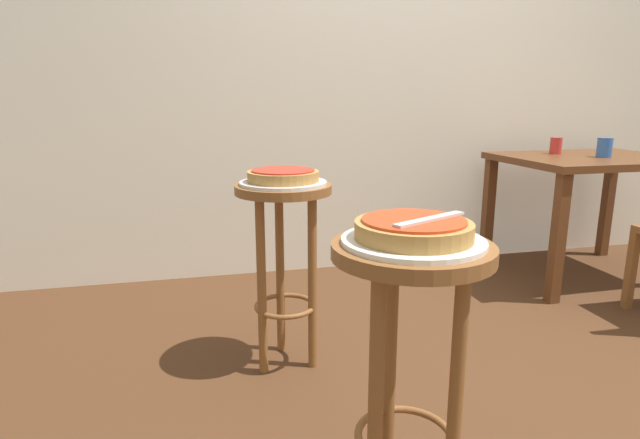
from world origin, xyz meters
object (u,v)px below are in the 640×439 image
at_px(stool_foreground, 409,326).
at_px(serving_plate_middle, 283,183).
at_px(pizza_middle, 283,176).
at_px(dining_table, 591,174).
at_px(pizza_foreground, 414,229).
at_px(cup_near_edge, 604,147).
at_px(stool_middle, 284,235).
at_px(pizza_server_knife, 430,219).
at_px(cup_far_edge, 556,146).
at_px(serving_plate_foreground, 413,241).

bearing_deg(stool_foreground, serving_plate_middle, 99.30).
distance_m(pizza_middle, dining_table, 2.09).
distance_m(serving_plate_middle, pizza_middle, 0.03).
relative_size(pizza_foreground, cup_near_edge, 2.38).
distance_m(serving_plate_middle, dining_table, 2.09).
xyz_separation_m(stool_middle, pizza_middle, (-0.00, 0.00, 0.24)).
bearing_deg(stool_foreground, pizza_middle, 99.30).
bearing_deg(cup_near_edge, pizza_foreground, -141.01).
height_order(dining_table, pizza_server_knife, pizza_server_knife).
height_order(pizza_foreground, pizza_middle, same).
bearing_deg(pizza_foreground, stool_foreground, 0.00).
bearing_deg(stool_foreground, pizza_foreground, 0.00).
height_order(stool_foreground, pizza_server_knife, pizza_server_knife).
distance_m(stool_foreground, pizza_foreground, 0.24).
xyz_separation_m(dining_table, cup_far_edge, (-0.14, 0.17, 0.16)).
xyz_separation_m(dining_table, pizza_server_knife, (-1.80, -1.58, 0.18)).
xyz_separation_m(stool_middle, serving_plate_middle, (-0.00, 0.00, 0.21)).
bearing_deg(serving_plate_foreground, dining_table, 40.35).
bearing_deg(pizza_foreground, serving_plate_foreground, 90.00).
height_order(stool_foreground, pizza_foreground, pizza_foreground).
distance_m(stool_middle, pizza_server_knife, 0.98).
height_order(stool_foreground, cup_far_edge, cup_far_edge).
bearing_deg(dining_table, pizza_middle, -161.73).
bearing_deg(serving_plate_foreground, pizza_foreground, -90.00).
bearing_deg(pizza_foreground, pizza_middle, 99.30).
bearing_deg(pizza_middle, serving_plate_foreground, -80.70).
height_order(stool_foreground, pizza_middle, pizza_middle).
distance_m(cup_far_edge, pizza_server_knife, 2.42).
height_order(cup_near_edge, pizza_server_knife, cup_near_edge).
xyz_separation_m(cup_near_edge, pizza_server_knife, (-1.82, -1.52, 0.01)).
height_order(pizza_middle, dining_table, pizza_middle).
bearing_deg(stool_foreground, cup_near_edge, 38.99).
height_order(stool_foreground, serving_plate_foreground, serving_plate_foreground).
height_order(stool_middle, cup_near_edge, cup_near_edge).
distance_m(pizza_foreground, pizza_server_knife, 0.04).
xyz_separation_m(cup_far_edge, pizza_server_knife, (-1.67, -1.75, 0.02)).
bearing_deg(stool_middle, pizza_middle, 165.96).
height_order(stool_middle, pizza_middle, pizza_middle).
relative_size(cup_near_edge, cup_far_edge, 1.12).
bearing_deg(stool_middle, cup_near_edge, 16.53).
bearing_deg(stool_middle, pizza_foreground, -80.70).
distance_m(serving_plate_foreground, pizza_middle, 0.92).
bearing_deg(pizza_middle, dining_table, 18.27).
relative_size(dining_table, pizza_server_knife, 4.65).
distance_m(serving_plate_foreground, cup_far_edge, 2.42).
relative_size(stool_foreground, serving_plate_foreground, 2.28).
distance_m(stool_middle, dining_table, 2.09).
bearing_deg(pizza_foreground, cup_far_edge, 45.46).
xyz_separation_m(serving_plate_foreground, serving_plate_middle, (-0.15, 0.90, 0.00)).
height_order(serving_plate_foreground, cup_far_edge, cup_far_edge).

